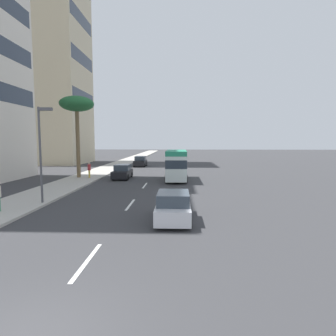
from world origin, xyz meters
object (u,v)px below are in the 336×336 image
object	(u,v)px
pedestrian_near_lamp	(89,169)
street_lamp	(42,143)
car_third	(173,207)
car_fourth	(123,172)
car_second	(140,162)
minibus_lead	(176,164)
palm_tree	(77,106)

from	to	relation	value
pedestrian_near_lamp	street_lamp	world-z (taller)	street_lamp
car_third	street_lamp	distance (m)	9.90
car_third	car_fourth	xyz separation A→B (m)	(16.45, 6.05, 0.01)
car_second	car_fourth	bearing A→B (deg)	0.20
minibus_lead	pedestrian_near_lamp	distance (m)	9.70
palm_tree	street_lamp	bearing A→B (deg)	-169.97
palm_tree	street_lamp	distance (m)	13.63
palm_tree	minibus_lead	bearing A→B (deg)	-94.75
palm_tree	car_second	bearing A→B (deg)	-17.56
minibus_lead	car_second	bearing A→B (deg)	20.66
car_second	street_lamp	distance (m)	28.47
car_second	palm_tree	bearing A→B (deg)	-17.56
car_fourth	pedestrian_near_lamp	world-z (taller)	pedestrian_near_lamp
car_fourth	palm_tree	size ratio (longest dim) A/B	0.46
street_lamp	palm_tree	bearing A→B (deg)	10.03
minibus_lead	car_second	size ratio (longest dim) A/B	1.54
car_fourth	palm_tree	xyz separation A→B (m)	(-0.24, 4.91, 7.31)
minibus_lead	pedestrian_near_lamp	size ratio (longest dim) A/B	3.75
car_second	minibus_lead	bearing A→B (deg)	20.66
car_second	car_fourth	world-z (taller)	car_second
car_third	pedestrian_near_lamp	distance (m)	18.56
car_third	street_lamp	world-z (taller)	street_lamp
pedestrian_near_lamp	palm_tree	xyz separation A→B (m)	(0.36, 1.31, 6.96)
car_fourth	street_lamp	world-z (taller)	street_lamp
minibus_lead	palm_tree	distance (m)	12.69
palm_tree	car_third	bearing A→B (deg)	-145.95
pedestrian_near_lamp	palm_tree	size ratio (longest dim) A/B	0.19
pedestrian_near_lamp	car_second	bearing A→B (deg)	-57.61
minibus_lead	car_third	size ratio (longest dim) A/B	1.59
car_third	car_second	bearing A→B (deg)	10.95
minibus_lead	car_third	distance (m)	15.34
pedestrian_near_lamp	palm_tree	world-z (taller)	palm_tree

